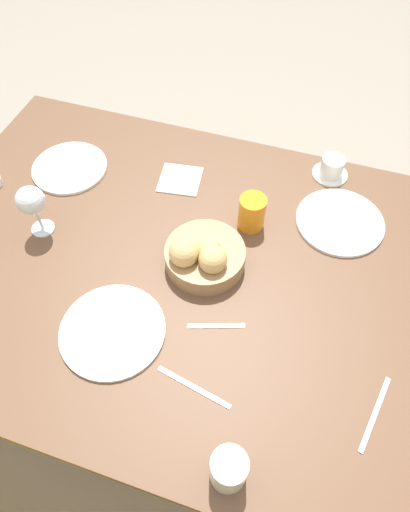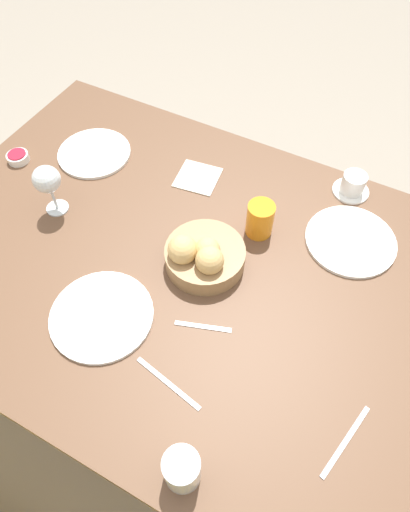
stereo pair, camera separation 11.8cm
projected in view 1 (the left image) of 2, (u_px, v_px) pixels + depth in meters
ground_plane at (191, 372)px, 1.81m from camera, size 10.00×10.00×0.00m
dining_table at (185, 282)px, 1.27m from camera, size 1.51×1.05×0.75m
bread_basket at (204, 256)px, 1.17m from camera, size 0.21×0.21×0.12m
plate_near_left at (340, 222)px, 1.28m from camera, size 0.25×0.25×0.01m
plate_near_right at (70, 168)px, 1.41m from camera, size 0.23×0.23×0.01m
plate_far_center at (113, 331)px, 1.08m from camera, size 0.25×0.25×0.01m
juice_glass at (252, 212)px, 1.24m from camera, size 0.07×0.07×0.10m
water_tumbler at (229, 469)px, 0.87m from camera, size 0.07×0.07×0.10m
wine_glass at (31, 202)px, 1.18m from camera, size 0.08×0.08×0.16m
coffee_cup at (332, 168)px, 1.37m from camera, size 0.11×0.11×0.06m
fork_silver at (375, 414)px, 0.97m from camera, size 0.05×0.18×0.00m
knife_silver at (194, 387)px, 1.01m from camera, size 0.18×0.05×0.00m
spoon_coffee at (216, 326)px, 1.10m from camera, size 0.13×0.06×0.00m
napkin at (180, 179)px, 1.38m from camera, size 0.14×0.14×0.00m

